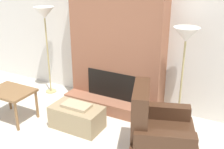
{
  "coord_description": "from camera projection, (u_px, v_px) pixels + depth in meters",
  "views": [
    {
      "loc": [
        2.11,
        -1.77,
        2.45
      ],
      "look_at": [
        0.0,
        2.22,
        0.65
      ],
      "focal_mm": 45.0,
      "sensor_mm": 36.0,
      "label": 1
    }
  ],
  "objects": [
    {
      "name": "armchair",
      "position": [
        157.0,
        138.0,
        3.7
      ],
      "size": [
        1.05,
        1.09,
        1.02
      ],
      "rotation": [
        0.0,
        0.0,
        1.91
      ],
      "color": "#422819",
      "rests_on": "ground_plane"
    },
    {
      "name": "side_table",
      "position": [
        11.0,
        94.0,
        4.58
      ],
      "size": [
        0.72,
        0.53,
        0.53
      ],
      "color": "brown",
      "rests_on": "ground_plane"
    },
    {
      "name": "floor_lamp_left",
      "position": [
        44.0,
        17.0,
        5.18
      ],
      "size": [
        0.38,
        0.38,
        1.71
      ],
      "color": "tan",
      "rests_on": "ground_plane"
    },
    {
      "name": "ottoman",
      "position": [
        77.0,
        117.0,
        4.43
      ],
      "size": [
        0.81,
        0.46,
        0.41
      ],
      "color": "#998460",
      "rests_on": "ground_plane"
    },
    {
      "name": "wall_back",
      "position": [
        123.0,
        33.0,
        4.96
      ],
      "size": [
        7.37,
        0.06,
        2.6
      ],
      "primitive_type": "cube",
      "color": "silver",
      "rests_on": "ground_plane"
    },
    {
      "name": "fireplace",
      "position": [
        117.0,
        40.0,
        4.79
      ],
      "size": [
        1.68,
        0.69,
        2.6
      ],
      "color": "#935B42",
      "rests_on": "ground_plane"
    },
    {
      "name": "floor_lamp_right",
      "position": [
        186.0,
        39.0,
        4.08
      ],
      "size": [
        0.38,
        0.38,
        1.6
      ],
      "color": "tan",
      "rests_on": "ground_plane"
    }
  ]
}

